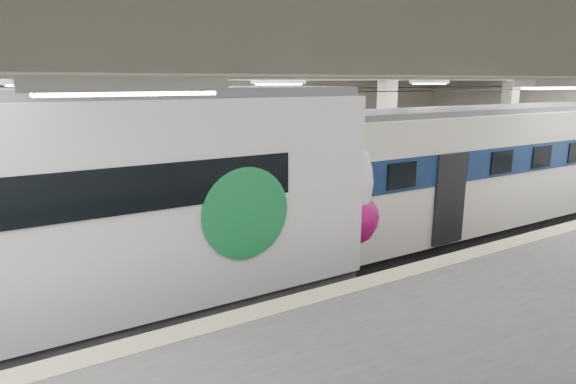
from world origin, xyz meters
TOP-DOWN VIEW (x-y plane):
  - station_hall at (0.00, -1.74)m, footprint 36.00×24.00m
  - modern_emu at (-5.34, -0.00)m, footprint 15.25×3.15m
  - older_rer at (6.48, 0.00)m, footprint 12.50×2.76m

SIDE VIEW (x-z plane):
  - older_rer at x=6.48m, z-range 0.10..4.27m
  - modern_emu at x=-5.34m, z-range -0.04..4.80m
  - station_hall at x=0.00m, z-range 0.37..6.12m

